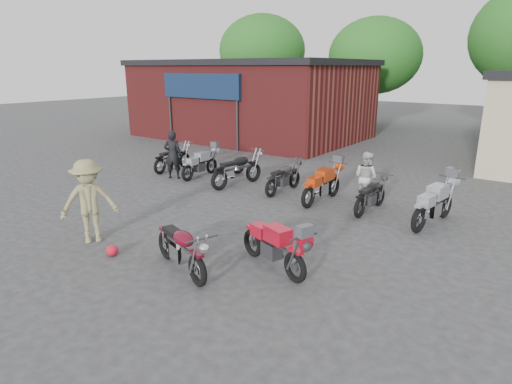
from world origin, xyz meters
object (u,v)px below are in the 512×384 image
Objects in this scene: helmet at (112,250)px; sportbike at (274,243)px; vintage_motorcycle at (181,245)px; person_dark at (173,155)px; row_bike_5 at (371,193)px; row_bike_1 at (200,162)px; row_bike_6 at (434,202)px; row_bike_4 at (322,183)px; row_bike_0 at (173,156)px; row_bike_2 at (238,168)px; row_bike_3 at (284,176)px; person_tan at (89,201)px; person_light at (366,177)px.

sportbike is at bearing 26.10° from helmet.
vintage_motorcycle is 7.59m from person_dark.
row_bike_5 is (0.15, 4.57, -0.04)m from sportbike.
row_bike_6 is (8.21, -0.06, 0.07)m from row_bike_1.
helmet is at bearing 166.00° from row_bike_4.
row_bike_4 is at bearing -96.16° from row_bike_0.
row_bike_5 is 1.69m from row_bike_6.
row_bike_6 is at bearing -81.15° from row_bike_2.
person_dark reaches higher than row_bike_3.
row_bike_0 is (-3.79, 6.02, -0.41)m from person_tan.
row_bike_3 is at bearing -72.68° from row_bike_2.
person_dark is at bearing 133.47° from row_bike_1.
sportbike is 4.39m from person_tan.
row_bike_2 is at bearing -97.43° from row_bike_1.
person_tan is at bearing 156.66° from row_bike_4.
vintage_motorcycle is 6.56m from person_light.
row_bike_6 reaches higher than row_bike_5.
row_bike_2 reaches higher than row_bike_0.
helmet is at bearing 93.00° from person_dark.
row_bike_4 reaches higher than sportbike.
row_bike_6 is at bearing 86.47° from sportbike.
vintage_motorcycle is at bearing -136.61° from row_bike_0.
row_bike_2 is at bearing 153.99° from sportbike.
person_light is at bearing -0.02° from person_tan.
person_light reaches higher than sportbike.
sportbike is 4.87m from row_bike_6.
person_dark is (-3.90, 5.40, 0.75)m from helmet.
row_bike_3 is at bearing -91.55° from row_bike_1.
row_bike_4 is 1.13× the size of row_bike_5.
row_bike_2 is 1.16× the size of row_bike_3.
sportbike is 1.00× the size of person_tan.
row_bike_0 is at bearing 127.74° from helmet.
row_bike_6 is (8.87, 0.65, -0.25)m from person_dark.
row_bike_0 is 6.60m from row_bike_4.
row_bike_6 is at bearing -15.68° from person_tan.
row_bike_5 is at bearing 106.78° from sportbike.
person_dark is 4.29m from row_bike_3.
row_bike_4 is (-1.04, -0.74, -0.18)m from person_light.
person_light reaches higher than row_bike_3.
row_bike_6 is (4.68, -0.22, 0.07)m from row_bike_3.
person_tan is 7.12m from row_bike_0.
row_bike_4 is at bearing 51.99° from person_light.
person_tan reaches higher than row_bike_2.
sportbike is 8.03m from person_dark.
sportbike is 1.07× the size of row_bike_5.
vintage_motorcycle is 1.01× the size of person_tan.
sportbike is 4.57m from row_bike_5.
person_tan reaches higher than helmet.
row_bike_0 is at bearing 91.10° from row_bike_5.
row_bike_0 is at bearing 90.92° from row_bike_4.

